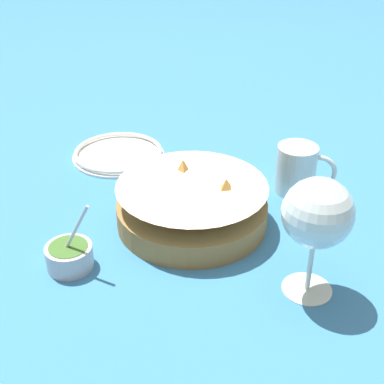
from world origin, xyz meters
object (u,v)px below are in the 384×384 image
at_px(sauce_cup, 69,255).
at_px(wine_glass, 317,216).
at_px(beer_mug, 297,171).
at_px(side_plate, 118,153).
at_px(food_basket, 192,206).

distance_m(sauce_cup, wine_glass, 0.36).
relative_size(wine_glass, beer_mug, 1.62).
bearing_deg(beer_mug, side_plate, 172.77).
height_order(sauce_cup, wine_glass, wine_glass).
xyz_separation_m(sauce_cup, side_plate, (-0.06, 0.35, -0.01)).
height_order(sauce_cup, beer_mug, sauce_cup).
bearing_deg(sauce_cup, side_plate, 99.95).
relative_size(food_basket, sauce_cup, 2.18).
relative_size(beer_mug, side_plate, 0.58).
bearing_deg(side_plate, beer_mug, -7.23).
xyz_separation_m(wine_glass, side_plate, (-0.41, 0.31, -0.12)).
relative_size(wine_glass, side_plate, 0.94).
xyz_separation_m(sauce_cup, wine_glass, (0.34, 0.04, 0.10)).
height_order(food_basket, beer_mug, food_basket).
xyz_separation_m(food_basket, wine_glass, (0.20, -0.12, 0.09)).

